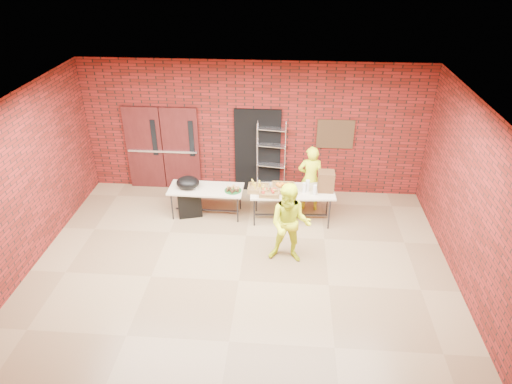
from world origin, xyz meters
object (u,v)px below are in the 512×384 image
at_px(table_left, 206,191).
at_px(covered_grill, 189,196).
at_px(table_right, 292,193).
at_px(volunteer_man, 290,224).
at_px(volunteer_woman, 310,179).
at_px(wire_rack, 271,159).
at_px(coffee_dispenser, 326,181).

xyz_separation_m(table_left, covered_grill, (-0.40, -0.00, -0.15)).
xyz_separation_m(table_right, volunteer_man, (-0.04, -1.43, 0.15)).
xyz_separation_m(table_right, covered_grill, (-2.31, 0.08, -0.21)).
bearing_deg(volunteer_man, volunteer_woman, 83.80).
xyz_separation_m(wire_rack, covered_grill, (-1.79, -1.09, -0.45)).
bearing_deg(coffee_dispenser, volunteer_woman, 124.76).
xyz_separation_m(wire_rack, table_right, (0.52, -1.17, -0.24)).
bearing_deg(table_left, wire_rack, 38.87).
xyz_separation_m(table_left, volunteer_man, (1.87, -1.51, 0.21)).
height_order(table_right, covered_grill, covered_grill).
height_order(table_right, volunteer_woman, volunteer_woman).
height_order(wire_rack, covered_grill, wire_rack).
bearing_deg(volunteer_man, table_left, 147.50).
relative_size(covered_grill, volunteer_woman, 0.60).
height_order(table_right, coffee_dispenser, coffee_dispenser).
xyz_separation_m(coffee_dispenser, volunteer_woman, (-0.31, 0.45, -0.19)).
relative_size(wire_rack, volunteer_man, 1.11).
bearing_deg(table_right, covered_grill, 174.42).
relative_size(wire_rack, covered_grill, 1.95).
bearing_deg(volunteer_man, coffee_dispenser, 69.93).
height_order(volunteer_woman, volunteer_man, volunteer_man).
bearing_deg(wire_rack, volunteer_man, -71.29).
bearing_deg(volunteer_woman, table_right, 50.60).
height_order(wire_rack, table_left, wire_rack).
distance_m(coffee_dispenser, volunteer_woman, 0.58).
xyz_separation_m(wire_rack, volunteer_woman, (0.92, -0.65, -0.14)).
distance_m(coffee_dispenser, volunteer_man, 1.68).
relative_size(covered_grill, volunteer_man, 0.57).
xyz_separation_m(table_left, table_right, (1.91, -0.08, 0.06)).
bearing_deg(volunteer_woman, wire_rack, -36.92).
bearing_deg(volunteer_woman, covered_grill, 7.77).
bearing_deg(volunteer_man, wire_rack, 106.92).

